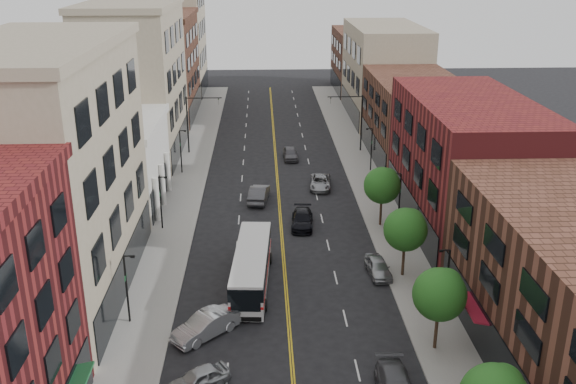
{
  "coord_description": "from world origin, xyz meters",
  "views": [
    {
      "loc": [
        -1.66,
        -30.85,
        24.13
      ],
      "look_at": [
        0.48,
        20.09,
        5.0
      ],
      "focal_mm": 40.0,
      "sensor_mm": 36.0,
      "label": 1
    }
  ],
  "objects": [
    {
      "name": "bldg_r_far_b",
      "position": [
        17.0,
        66.0,
        7.0
      ],
      "size": [
        10.0,
        22.0,
        14.0
      ],
      "primitive_type": "cube",
      "color": "gray",
      "rests_on": "ground"
    },
    {
      "name": "lamp_l_2",
      "position": [
        -10.95,
        24.0,
        2.97
      ],
      "size": [
        0.81,
        0.55,
        5.05
      ],
      "color": "black",
      "rests_on": "sidewalk_left"
    },
    {
      "name": "lamp_r_1",
      "position": [
        10.95,
        8.0,
        2.97
      ],
      "size": [
        0.81,
        0.55,
        5.05
      ],
      "color": "black",
      "rests_on": "sidewalk_right"
    },
    {
      "name": "bldg_l_far_a",
      "position": [
        -17.0,
        48.0,
        9.0
      ],
      "size": [
        10.0,
        20.0,
        18.0
      ],
      "primitive_type": "cube",
      "color": "gray",
      "rests_on": "ground"
    },
    {
      "name": "car_lane_a",
      "position": [
        1.98,
        24.18,
        0.7
      ],
      "size": [
        2.33,
        4.96,
        1.4
      ],
      "primitive_type": "imported",
      "rotation": [
        0.0,
        0.0,
        -0.08
      ],
      "color": "black",
      "rests_on": "ground"
    },
    {
      "name": "bldg_l_far_c",
      "position": [
        -17.0,
        86.0,
        10.0
      ],
      "size": [
        10.0,
        16.0,
        20.0
      ],
      "primitive_type": "cube",
      "color": "gray",
      "rests_on": "ground"
    },
    {
      "name": "sidewalk_left",
      "position": [
        -10.0,
        35.0,
        0.07
      ],
      "size": [
        4.0,
        110.0,
        0.15
      ],
      "primitive_type": "cube",
      "color": "gray",
      "rests_on": "ground"
    },
    {
      "name": "signal_mast_left",
      "position": [
        -10.27,
        48.0,
        4.65
      ],
      "size": [
        4.49,
        0.18,
        7.2
      ],
      "color": "black",
      "rests_on": "sidewalk_left"
    },
    {
      "name": "bldg_l_far_b",
      "position": [
        -17.0,
        68.0,
        7.5
      ],
      "size": [
        10.0,
        20.0,
        15.0
      ],
      "primitive_type": "cube",
      "color": "#553022",
      "rests_on": "ground"
    },
    {
      "name": "car_lane_behind",
      "position": [
        -2.07,
        30.88,
        0.82
      ],
      "size": [
        2.39,
        5.19,
        1.65
      ],
      "primitive_type": "imported",
      "rotation": [
        0.0,
        0.0,
        3.01
      ],
      "color": "#414246",
      "rests_on": "ground"
    },
    {
      "name": "bldg_l_tanoffice",
      "position": [
        -17.0,
        13.0,
        9.0
      ],
      "size": [
        10.0,
        22.0,
        18.0
      ],
      "primitive_type": "cube",
      "color": "gray",
      "rests_on": "ground"
    },
    {
      "name": "car_angle_b",
      "position": [
        -5.6,
        6.2,
        0.8
      ],
      "size": [
        4.69,
        4.56,
        1.6
      ],
      "primitive_type": "imported",
      "rotation": [
        0.0,
        0.0,
        -0.81
      ],
      "color": "silver",
      "rests_on": "ground"
    },
    {
      "name": "tree_r_3",
      "position": [
        9.39,
        24.07,
        4.13
      ],
      "size": [
        3.4,
        3.4,
        5.59
      ],
      "color": "black",
      "rests_on": "sidewalk_right"
    },
    {
      "name": "sidewalk_right",
      "position": [
        10.0,
        35.0,
        0.07
      ],
      "size": [
        4.0,
        110.0,
        0.15
      ],
      "primitive_type": "cube",
      "color": "gray",
      "rests_on": "ground"
    },
    {
      "name": "signal_mast_right",
      "position": [
        10.27,
        48.0,
        4.65
      ],
      "size": [
        4.49,
        0.18,
        7.2
      ],
      "color": "black",
      "rests_on": "sidewalk_right"
    },
    {
      "name": "tree_r_1",
      "position": [
        9.39,
        4.07,
        4.13
      ],
      "size": [
        3.4,
        3.4,
        5.59
      ],
      "color": "black",
      "rests_on": "sidewalk_right"
    },
    {
      "name": "lamp_r_2",
      "position": [
        10.95,
        24.0,
        2.97
      ],
      "size": [
        0.81,
        0.55,
        5.05
      ],
      "color": "black",
      "rests_on": "sidewalk_right"
    },
    {
      "name": "tree_r_2",
      "position": [
        9.39,
        14.07,
        4.13
      ],
      "size": [
        3.4,
        3.4,
        5.59
      ],
      "color": "black",
      "rests_on": "sidewalk_right"
    },
    {
      "name": "car_parked_far",
      "position": [
        7.4,
        14.33,
        0.68
      ],
      "size": [
        1.95,
        4.14,
        1.37
      ],
      "primitive_type": "imported",
      "rotation": [
        0.0,
        0.0,
        0.09
      ],
      "color": "#9B9EA2",
      "rests_on": "ground"
    },
    {
      "name": "bldg_r_far_c",
      "position": [
        17.0,
        86.0,
        5.5
      ],
      "size": [
        10.0,
        18.0,
        11.0
      ],
      "primitive_type": "cube",
      "color": "#553022",
      "rests_on": "ground"
    },
    {
      "name": "city_bus",
      "position": [
        -2.6,
        13.07,
        1.68
      ],
      "size": [
        3.24,
        11.39,
        2.89
      ],
      "rotation": [
        0.0,
        0.0,
        -0.06
      ],
      "color": "silver",
      "rests_on": "ground"
    },
    {
      "name": "bldg_r_mid",
      "position": [
        17.0,
        24.0,
        6.0
      ],
      "size": [
        10.0,
        22.0,
        12.0
      ],
      "primitive_type": "cube",
      "color": "maroon",
      "rests_on": "ground"
    },
    {
      "name": "bldg_l_white",
      "position": [
        -17.0,
        31.0,
        4.0
      ],
      "size": [
        10.0,
        14.0,
        8.0
      ],
      "primitive_type": "cube",
      "color": "silver",
      "rests_on": "ground"
    },
    {
      "name": "lamp_l_1",
      "position": [
        -10.95,
        8.0,
        2.97
      ],
      "size": [
        0.81,
        0.55,
        5.05
      ],
      "color": "black",
      "rests_on": "sidewalk_left"
    },
    {
      "name": "lamp_l_3",
      "position": [
        -10.95,
        40.0,
        2.97
      ],
      "size": [
        0.81,
        0.55,
        5.05
      ],
      "color": "black",
      "rests_on": "sidewalk_left"
    },
    {
      "name": "bldg_r_far_a",
      "position": [
        17.0,
        45.0,
        5.0
      ],
      "size": [
        10.0,
        20.0,
        10.0
      ],
      "primitive_type": "cube",
      "color": "#553022",
      "rests_on": "ground"
    },
    {
      "name": "car_lane_b",
      "position": [
        4.62,
        34.54,
        0.66
      ],
      "size": [
        2.7,
        4.99,
        1.33
      ],
      "primitive_type": "imported",
      "rotation": [
        0.0,
        0.0,
        -0.11
      ],
      "color": "gray",
      "rests_on": "ground"
    },
    {
      "name": "car_lane_c",
      "position": [
        1.81,
        45.04,
        0.73
      ],
      "size": [
        1.89,
        4.34,
        1.45
      ],
      "primitive_type": "imported",
      "rotation": [
        0.0,
        0.0,
        0.04
      ],
      "color": "#535257",
      "rests_on": "ground"
    },
    {
      "name": "car_angle_a",
      "position": [
        -5.6,
        0.68,
        0.65
      ],
      "size": [
        4.03,
        3.3,
        1.29
      ],
      "primitive_type": "imported",
      "rotation": [
        0.0,
        0.0,
        -1.01
      ],
      "color": "#A3A6AB",
      "rests_on": "ground"
    },
    {
      "name": "lamp_r_3",
      "position": [
        10.95,
        40.0,
        2.97
      ],
      "size": [
        0.81,
        0.55,
        5.05
      ],
      "color": "black",
      "rests_on": "sidewalk_right"
    }
  ]
}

